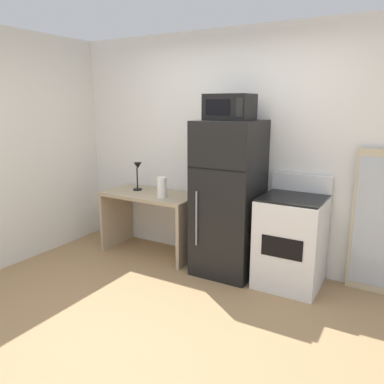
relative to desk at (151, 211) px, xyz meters
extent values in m
plane|color=#9E7A51|center=(1.00, -1.34, -0.52)|extent=(12.00, 12.00, 0.00)
cube|color=white|center=(1.00, 0.36, 0.78)|extent=(5.00, 0.10, 2.60)
cube|color=tan|center=(0.00, 0.00, 0.21)|extent=(1.15, 0.59, 0.04)
cube|color=tan|center=(-0.56, 0.00, -0.17)|extent=(0.04, 0.59, 0.71)
cube|color=tan|center=(0.56, 0.00, -0.17)|extent=(0.04, 0.59, 0.71)
cylinder|color=black|center=(-0.25, 0.06, 0.24)|extent=(0.11, 0.11, 0.02)
cylinder|color=black|center=(-0.25, 0.06, 0.37)|extent=(0.02, 0.02, 0.26)
cone|color=black|center=(-0.22, 0.04, 0.54)|extent=(0.10, 0.10, 0.08)
cylinder|color=white|center=(0.24, -0.11, 0.35)|extent=(0.11, 0.11, 0.24)
cube|color=black|center=(1.04, -0.02, 0.30)|extent=(0.64, 0.64, 1.64)
cube|color=black|center=(1.04, -0.34, 0.66)|extent=(0.63, 0.00, 0.01)
cylinder|color=gray|center=(0.84, -0.36, 0.13)|extent=(0.02, 0.02, 0.57)
cube|color=black|center=(1.04, -0.04, 1.25)|extent=(0.46, 0.34, 0.26)
cube|color=black|center=(0.99, -0.22, 1.25)|extent=(0.26, 0.01, 0.15)
cube|color=black|center=(1.22, -0.22, 1.25)|extent=(0.07, 0.01, 0.18)
cube|color=white|center=(1.72, -0.01, -0.07)|extent=(0.61, 0.60, 0.90)
cube|color=black|center=(1.72, -0.01, 0.39)|extent=(0.59, 0.58, 0.02)
cube|color=white|center=(1.72, 0.27, 0.49)|extent=(0.61, 0.04, 0.18)
cube|color=black|center=(1.72, -0.31, -0.03)|extent=(0.39, 0.01, 0.20)
cube|color=#C6B793|center=(2.45, 0.25, 0.18)|extent=(0.44, 0.03, 1.40)
cube|color=#B2BCC6|center=(2.45, 0.24, 0.18)|extent=(0.39, 0.00, 1.26)
camera|label=1|loc=(2.68, -3.61, 1.28)|focal=35.66mm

